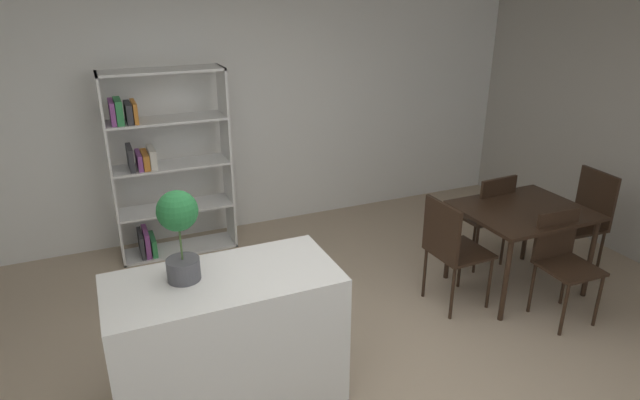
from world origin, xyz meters
TOP-DOWN VIEW (x-y plane):
  - ground_plane at (0.00, 0.00)m, footprint 9.98×9.98m
  - back_partition at (0.00, 2.83)m, footprint 7.25×0.06m
  - kitchen_island at (-0.55, 0.20)m, footprint 1.39×0.68m
  - potted_plant_on_island at (-0.77, 0.26)m, footprint 0.24×0.24m
  - open_bookshelf at (-0.58, 2.48)m, footprint 1.12×0.37m
  - dining_table at (2.12, 0.54)m, footprint 1.03×0.86m
  - dining_chair_window_side at (2.86, 0.54)m, footprint 0.46×0.44m
  - dining_chair_island_side at (1.39, 0.54)m, footprint 0.45×0.44m
  - dining_chair_near at (2.13, 0.08)m, footprint 0.42×0.42m
  - dining_chair_far at (2.13, 1.00)m, footprint 0.42×0.47m

SIDE VIEW (x-z plane):
  - ground_plane at x=0.00m, z-range 0.00..0.00m
  - kitchen_island at x=-0.55m, z-range 0.00..0.89m
  - dining_chair_near at x=2.13m, z-range 0.09..0.97m
  - dining_chair_far at x=2.13m, z-range 0.09..1.01m
  - dining_chair_island_side at x=1.39m, z-range 0.09..1.04m
  - dining_chair_window_side at x=2.86m, z-range 0.09..1.07m
  - dining_table at x=2.12m, z-range 0.30..1.05m
  - open_bookshelf at x=-0.58m, z-range 0.01..1.82m
  - potted_plant_on_island at x=-0.77m, z-range 0.95..1.51m
  - back_partition at x=0.00m, z-range 0.00..2.74m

